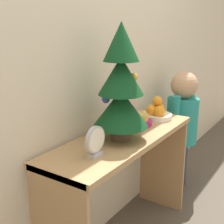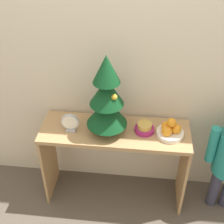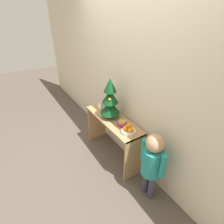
% 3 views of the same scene
% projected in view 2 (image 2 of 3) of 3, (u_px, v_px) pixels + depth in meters
% --- Properties ---
extents(ground_plane, '(12.00, 12.00, 0.00)m').
position_uv_depth(ground_plane, '(112.00, 210.00, 2.59)').
color(ground_plane, brown).
extents(back_wall, '(7.00, 0.05, 2.50)m').
position_uv_depth(back_wall, '(119.00, 51.00, 2.18)').
color(back_wall, beige).
rests_on(back_wall, ground_plane).
extents(console_table, '(1.11, 0.37, 0.72)m').
position_uv_depth(console_table, '(115.00, 147.00, 2.41)').
color(console_table, tan).
rests_on(console_table, ground_plane).
extents(mini_tree, '(0.29, 0.29, 0.62)m').
position_uv_depth(mini_tree, '(107.00, 98.00, 2.13)').
color(mini_tree, '#4C3828').
rests_on(mini_tree, console_table).
extents(fruit_bowl, '(0.20, 0.20, 0.15)m').
position_uv_depth(fruit_bowl, '(170.00, 130.00, 2.24)').
color(fruit_bowl, silver).
rests_on(fruit_bowl, console_table).
extents(singing_bowl, '(0.15, 0.15, 0.07)m').
position_uv_depth(singing_bowl, '(145.00, 128.00, 2.28)').
color(singing_bowl, '#9E2366').
rests_on(singing_bowl, console_table).
extents(desk_clock, '(0.13, 0.04, 0.15)m').
position_uv_depth(desk_clock, '(70.00, 123.00, 2.26)').
color(desk_clock, '#B2B2B7').
rests_on(desk_clock, console_table).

